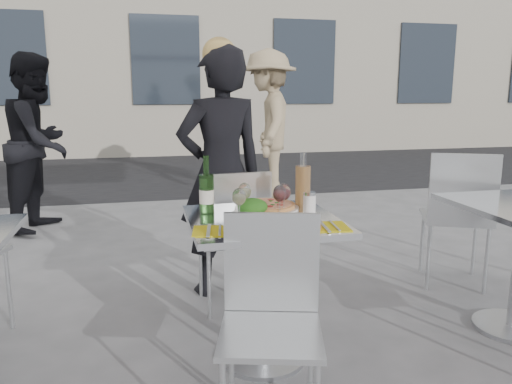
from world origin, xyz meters
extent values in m
plane|color=#5E5E60|center=(0.00, 0.00, 0.00)|extent=(80.00, 80.00, 0.00)
cube|color=black|center=(0.00, 6.50, 0.00)|extent=(24.00, 5.00, 0.00)
cylinder|color=#B7BABF|center=(0.00, 0.00, 0.01)|extent=(0.44, 0.44, 0.02)
cylinder|color=#B7BABF|center=(0.00, 0.00, 0.37)|extent=(0.07, 0.07, 0.72)
cube|color=silver|center=(0.00, 0.00, 0.73)|extent=(0.72, 0.72, 0.03)
cylinder|color=#B7BABF|center=(1.50, 0.00, 0.01)|extent=(0.44, 0.44, 0.02)
cylinder|color=silver|center=(0.13, 0.88, 0.22)|extent=(0.02, 0.02, 0.44)
cylinder|color=silver|center=(-0.21, 0.87, 0.22)|extent=(0.02, 0.02, 0.44)
cylinder|color=silver|center=(0.14, 0.53, 0.22)|extent=(0.02, 0.02, 0.44)
cylinder|color=silver|center=(-0.20, 0.53, 0.22)|extent=(0.02, 0.02, 0.44)
cube|color=silver|center=(-0.03, 0.70, 0.44)|extent=(0.42, 0.42, 0.02)
cube|color=silver|center=(-0.03, 0.50, 0.68)|extent=(0.41, 0.03, 0.44)
cylinder|color=silver|center=(-0.23, -0.36, 0.21)|extent=(0.02, 0.02, 0.42)
cylinder|color=silver|center=(0.10, -0.45, 0.21)|extent=(0.02, 0.02, 0.42)
cube|color=silver|center=(-0.11, -0.57, 0.43)|extent=(0.48, 0.48, 0.02)
cube|color=silver|center=(-0.06, -0.38, 0.66)|extent=(0.39, 0.13, 0.42)
cylinder|color=silver|center=(-1.34, 0.65, 0.24)|extent=(0.03, 0.03, 0.48)
cylinder|color=silver|center=(1.83, 0.83, 0.23)|extent=(0.02, 0.02, 0.47)
cylinder|color=silver|center=(1.49, 0.98, 0.23)|extent=(0.02, 0.02, 0.47)
cylinder|color=silver|center=(1.67, 0.49, 0.23)|extent=(0.02, 0.02, 0.47)
cylinder|color=silver|center=(1.33, 0.64, 0.23)|extent=(0.02, 0.02, 0.47)
cube|color=silver|center=(1.58, 0.73, 0.48)|extent=(0.58, 0.58, 0.03)
cube|color=silver|center=(1.49, 0.54, 0.73)|extent=(0.41, 0.20, 0.47)
imported|color=black|center=(-0.06, 0.95, 0.82)|extent=(0.67, 0.51, 1.65)
imported|color=black|center=(-1.54, 2.95, 0.86)|extent=(0.86, 0.99, 1.73)
imported|color=tan|center=(1.03, 3.95, 0.94)|extent=(0.95, 1.34, 1.89)
cylinder|color=tan|center=(0.04, -0.19, 0.76)|extent=(0.36, 0.36, 0.02)
cylinder|color=beige|center=(0.04, -0.19, 0.77)|extent=(0.32, 0.32, 0.00)
cylinder|color=white|center=(0.06, 0.18, 0.76)|extent=(0.34, 0.34, 0.01)
cylinder|color=tan|center=(0.06, 0.18, 0.77)|extent=(0.30, 0.30, 0.02)
cylinder|color=beige|center=(0.06, 0.18, 0.78)|extent=(0.26, 0.26, 0.00)
cylinder|color=white|center=(-0.04, 0.06, 0.76)|extent=(0.22, 0.22, 0.01)
ellipsoid|color=#185E17|center=(-0.04, 0.06, 0.80)|extent=(0.15, 0.15, 0.08)
sphere|color=#B21914|center=(0.00, 0.08, 0.81)|extent=(0.03, 0.03, 0.03)
cylinder|color=#295821|center=(-0.25, 0.15, 0.85)|extent=(0.07, 0.07, 0.20)
cone|color=#295821|center=(-0.25, 0.15, 0.95)|extent=(0.07, 0.07, 0.03)
cylinder|color=#295821|center=(-0.25, 0.15, 0.99)|extent=(0.03, 0.03, 0.10)
cylinder|color=silver|center=(-0.25, 0.15, 0.84)|extent=(0.07, 0.08, 0.07)
cylinder|color=tan|center=(0.27, 0.20, 0.86)|extent=(0.08, 0.08, 0.22)
cylinder|color=white|center=(0.27, 0.20, 1.00)|extent=(0.03, 0.03, 0.08)
cylinder|color=white|center=(0.26, 0.06, 0.80)|extent=(0.06, 0.06, 0.09)
cylinder|color=silver|center=(0.26, 0.06, 0.85)|extent=(0.06, 0.06, 0.02)
cylinder|color=white|center=(-0.12, -0.02, 0.75)|extent=(0.06, 0.06, 0.00)
cylinder|color=white|center=(-0.12, -0.02, 0.80)|extent=(0.01, 0.01, 0.09)
ellipsoid|color=white|center=(-0.12, -0.02, 0.86)|extent=(0.07, 0.07, 0.08)
ellipsoid|color=beige|center=(-0.12, -0.02, 0.85)|extent=(0.05, 0.05, 0.05)
cylinder|color=white|center=(-0.07, 0.11, 0.75)|extent=(0.06, 0.06, 0.00)
cylinder|color=white|center=(-0.07, 0.11, 0.80)|extent=(0.01, 0.01, 0.09)
ellipsoid|color=white|center=(-0.07, 0.11, 0.86)|extent=(0.07, 0.07, 0.08)
ellipsoid|color=beige|center=(-0.07, 0.11, 0.85)|extent=(0.05, 0.05, 0.05)
cylinder|color=white|center=(0.12, 0.05, 0.75)|extent=(0.06, 0.06, 0.00)
cylinder|color=white|center=(0.12, 0.05, 0.80)|extent=(0.01, 0.01, 0.09)
ellipsoid|color=white|center=(0.12, 0.05, 0.86)|extent=(0.07, 0.07, 0.08)
ellipsoid|color=#4F0B0E|center=(0.12, 0.05, 0.85)|extent=(0.05, 0.05, 0.05)
cylinder|color=white|center=(0.09, 0.02, 0.75)|extent=(0.06, 0.06, 0.00)
cylinder|color=white|center=(0.09, 0.02, 0.80)|extent=(0.01, 0.01, 0.09)
ellipsoid|color=white|center=(0.09, 0.02, 0.86)|extent=(0.07, 0.07, 0.08)
ellipsoid|color=#4F0B0E|center=(0.09, 0.02, 0.85)|extent=(0.05, 0.05, 0.05)
cube|color=gold|center=(-0.27, -0.18, 0.75)|extent=(0.21, 0.21, 0.00)
cube|color=#B7BABF|center=(-0.29, -0.18, 0.76)|extent=(0.05, 0.20, 0.00)
cube|color=#B7BABF|center=(-0.24, -0.18, 0.76)|extent=(0.04, 0.18, 0.00)
cube|color=gold|center=(0.25, -0.23, 0.75)|extent=(0.20, 0.20, 0.00)
cube|color=#B7BABF|center=(0.23, -0.23, 0.76)|extent=(0.04, 0.20, 0.00)
cube|color=#B7BABF|center=(0.28, -0.23, 0.76)|extent=(0.03, 0.18, 0.00)
camera|label=1|loc=(-0.56, -2.29, 1.35)|focal=35.00mm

